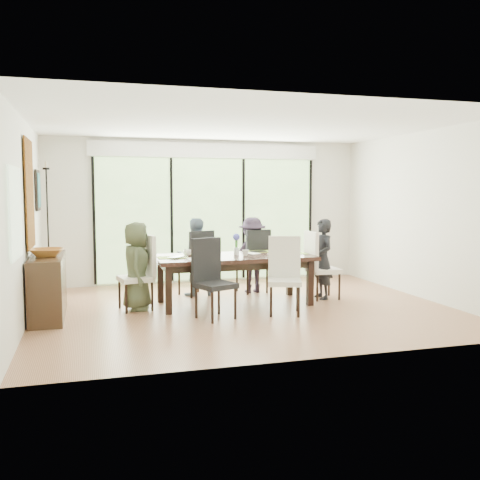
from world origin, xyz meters
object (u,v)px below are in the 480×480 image
object	(u,v)px
chair_near_left	(216,279)
bowl	(46,253)
chair_far_left	(195,262)
cup_c	(281,250)
chair_right_end	(324,265)
person_right_end	(323,259)
chair_far_right	(252,260)
chair_left_end	(135,272)
laptop	(180,257)
chair_near_right	(285,276)
person_left_end	(137,266)
vase	(236,251)
person_far_left	(195,257)
table_top	(234,257)
cup_b	(245,253)
sideboard	(48,286)
cup_a	(187,253)
person_far_right	(252,255)

from	to	relation	value
chair_near_left	bowl	distance (m)	2.32
chair_far_left	chair_near_left	distance (m)	1.72
chair_far_left	cup_c	xyz separation A→B (m)	(1.25, -0.75, 0.25)
chair_right_end	bowl	xyz separation A→B (m)	(-4.20, -0.21, 0.36)
person_right_end	chair_far_right	bearing A→B (deg)	-133.69
chair_left_end	chair_far_left	xyz separation A→B (m)	(1.05, 0.85, 0.00)
laptop	chair_near_right	bearing A→B (deg)	-76.92
chair_right_end	chair_far_left	size ratio (longest dim) A/B	1.00
person_left_end	vase	world-z (taller)	person_left_end
person_far_left	person_left_end	bearing A→B (deg)	38.44
chair_left_end	chair_far_right	bearing A→B (deg)	101.59
table_top	chair_near_right	xyz separation A→B (m)	(0.50, -0.87, -0.17)
cup_b	bowl	size ratio (longest dim) A/B	0.22
cup_c	vase	bearing A→B (deg)	-176.19
person_right_end	laptop	distance (m)	2.34
cup_b	chair_right_end	bearing A→B (deg)	4.24
sideboard	laptop	bearing A→B (deg)	0.39
person_far_left	cup_a	bearing A→B (deg)	69.39
chair_far_right	chair_near_right	xyz separation A→B (m)	(-0.05, -1.72, 0.00)
table_top	bowl	xyz separation A→B (m)	(-2.70, -0.21, 0.18)
cup_b	cup_c	world-z (taller)	cup_c
chair_right_end	person_far_right	size ratio (longest dim) A/B	0.85
chair_near_right	cup_b	distance (m)	0.88
chair_near_left	chair_right_end	bearing A→B (deg)	1.35
vase	person_far_left	bearing A→B (deg)	122.66
person_far_left	cup_b	xyz separation A→B (m)	(0.60, -0.93, 0.15)
vase	chair_near_left	bearing A→B (deg)	-120.87
chair_near_right	chair_near_left	bearing A→B (deg)	-160.65
chair_near_left	chair_left_end	bearing A→B (deg)	116.82
chair_far_left	bowl	xyz separation A→B (m)	(-2.25, -1.06, 0.36)
chair_far_left	person_far_right	world-z (taller)	person_far_right
person_right_end	chair_near_left	bearing A→B (deg)	-67.54
person_far_left	sideboard	bearing A→B (deg)	22.31
chair_near_right	chair_left_end	bearing A→B (deg)	175.84
table_top	person_left_end	bearing A→B (deg)	180.00
person_far_left	bowl	world-z (taller)	person_far_left
chair_near_right	vase	bearing A→B (deg)	135.41
person_left_end	person_far_right	size ratio (longest dim) A/B	1.00
person_left_end	chair_left_end	bearing A→B (deg)	99.36
chair_far_right	person_left_end	distance (m)	2.20
chair_far_left	vase	world-z (taller)	chair_far_left
chair_far_right	chair_near_right	size ratio (longest dim) A/B	1.00
chair_left_end	chair_right_end	size ratio (longest dim) A/B	1.00
table_top	person_far_right	distance (m)	1.00
person_far_right	cup_b	world-z (taller)	person_far_right
person_far_left	person_far_right	distance (m)	1.00
person_right_end	laptop	bearing A→B (deg)	-88.80
chair_near_right	person_far_left	distance (m)	1.95
vase	bowl	bearing A→B (deg)	-174.54
cup_c	laptop	bearing A→B (deg)	-173.09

